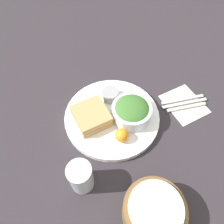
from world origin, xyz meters
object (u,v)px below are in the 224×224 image
Objects in this scene: sandwich at (91,116)px; spoon at (187,107)px; dressing_cup at (110,95)px; drink_glass at (81,177)px; knife at (185,103)px; fork at (183,99)px; plate at (112,117)px; bread_basket at (153,211)px; salad_bowl at (132,111)px.

spoon is at bearing 162.72° from sandwich.
drink_glass reaches higher than dressing_cup.
dressing_cup is 0.35× the size of knife.
knife is (-0.45, -0.09, -0.05)m from drink_glass.
sandwich is at bearing -176.68° from fork.
dressing_cup is 0.58× the size of drink_glass.
knife is at bearing 165.28° from plate.
spoon is (-0.26, 0.09, -0.00)m from plate.
bread_basket reaches higher than spoon.
plate is 3.13× the size of drink_glass.
salad_bowl is at bearing -179.46° from spoon.
bread_basket is at bearing -124.92° from fork.
bread_basket is 0.40m from spoon.
fork is (-0.34, 0.07, -0.04)m from sandwich.
bread_basket is (-0.02, 0.35, -0.00)m from sandwich.
drink_glass is (0.11, 0.18, 0.01)m from sandwich.
fork is (-0.32, -0.28, -0.04)m from bread_basket.
sandwich is 0.70× the size of bread_basket.
dressing_cup is 0.28m from fork.
drink_glass is (0.21, 0.23, 0.02)m from dressing_cup.
dressing_cup reaches higher than spoon.
plate is 0.25m from drink_glass.
salad_bowl reaches higher than dressing_cup.
bread_basket is at bearing 69.94° from salad_bowl.
knife is (0.00, 0.02, 0.00)m from fork.
drink_glass is at bearing -155.97° from spoon.
spoon is at bearing -90.00° from knife.
dressing_cup is at bearing 167.30° from fork.
fork is (-0.27, 0.05, -0.00)m from plate.
bread_basket is at bearing 128.33° from drink_glass.
plate is 0.33m from bread_basket.
bread_basket is 0.97× the size of fork.
drink_glass is at bearing 57.50° from sandwich.
knife is at bearing -90.00° from fork.
dressing_cup is at bearing -132.49° from drink_glass.
plate is at bearing 167.12° from sandwich.
spoon is at bearing -170.69° from drink_glass.
plate is 0.28m from knife.
salad_bowl reaches higher than bread_basket.
fork is at bearing -166.68° from drink_glass.
drink_glass reaches higher than knife.
knife is 0.02m from spoon.
salad_bowl is (-0.13, 0.05, 0.01)m from sandwich.
fork is at bearing 168.60° from sandwich.
drink_glass is at bearing -51.67° from bread_basket.
sandwich is at bearing -179.62° from knife.
sandwich is at bearing -86.79° from bread_basket.
drink_glass is 0.46m from knife.
drink_glass is at bearing -151.96° from fork.
bread_basket is 0.93× the size of knife.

